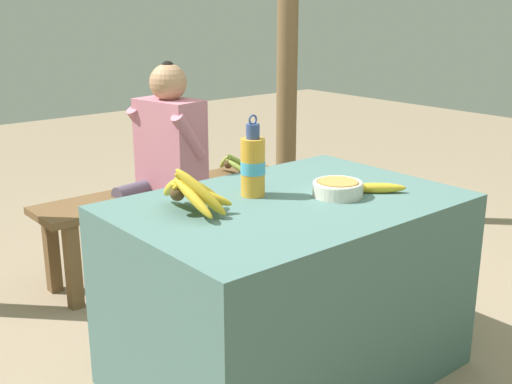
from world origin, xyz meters
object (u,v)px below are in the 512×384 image
at_px(serving_bowl, 338,188).
at_px(banana_bunch_green, 233,164).
at_px(banana_bunch_ripe, 190,191).
at_px(seated_vendor, 164,154).
at_px(wooden_bench, 170,202).
at_px(loose_banana_front, 376,188).
at_px(water_bottle, 253,165).
at_px(support_post_far, 287,40).

distance_m(serving_bowl, banana_bunch_green, 1.34).
xyz_separation_m(banana_bunch_ripe, seated_vendor, (0.52, 1.01, -0.13)).
relative_size(wooden_bench, banana_bunch_green, 5.14).
relative_size(serving_bowl, wooden_bench, 0.13).
height_order(serving_bowl, seated_vendor, seated_vendor).
bearing_deg(wooden_bench, loose_banana_front, -86.19).
relative_size(banana_bunch_ripe, loose_banana_front, 1.77).
bearing_deg(banana_bunch_green, wooden_bench, -179.82).
height_order(serving_bowl, water_bottle, water_bottle).
distance_m(water_bottle, banana_bunch_green, 1.29).
xyz_separation_m(banana_bunch_ripe, water_bottle, (0.29, 0.02, 0.04)).
relative_size(water_bottle, banana_bunch_green, 1.08).
xyz_separation_m(loose_banana_front, seated_vendor, (-0.14, 1.26, -0.08)).
xyz_separation_m(serving_bowl, loose_banana_front, (0.14, -0.06, -0.01)).
height_order(banana_bunch_ripe, banana_bunch_green, banana_bunch_ripe).
xyz_separation_m(wooden_bench, support_post_far, (1.07, 0.27, 0.78)).
bearing_deg(serving_bowl, wooden_bench, 87.59).
bearing_deg(wooden_bench, banana_bunch_green, 0.18).
bearing_deg(water_bottle, banana_bunch_green, 55.46).
bearing_deg(banana_bunch_ripe, serving_bowl, -19.69).
height_order(serving_bowl, banana_bunch_green, serving_bowl).
xyz_separation_m(seated_vendor, banana_bunch_green, (0.47, 0.04, -0.13)).
height_order(loose_banana_front, seated_vendor, seated_vendor).
height_order(banana_bunch_ripe, loose_banana_front, banana_bunch_ripe).
bearing_deg(water_bottle, wooden_bench, 74.58).
xyz_separation_m(banana_bunch_ripe, banana_bunch_green, (1.00, 1.05, -0.26)).
relative_size(water_bottle, support_post_far, 0.13).
relative_size(serving_bowl, water_bottle, 0.62).
distance_m(loose_banana_front, support_post_far, 1.90).
bearing_deg(support_post_far, loose_banana_front, -122.26).
distance_m(wooden_bench, support_post_far, 1.36).
distance_m(serving_bowl, water_bottle, 0.32).
xyz_separation_m(loose_banana_front, banana_bunch_green, (0.34, 1.30, -0.21)).
distance_m(banana_bunch_ripe, support_post_far, 2.14).
height_order(loose_banana_front, wooden_bench, loose_banana_front).
bearing_deg(seated_vendor, water_bottle, 65.99).
bearing_deg(banana_bunch_ripe, loose_banana_front, -20.77).
relative_size(seated_vendor, support_post_far, 0.48).
bearing_deg(banana_bunch_ripe, water_bottle, 3.78).
relative_size(loose_banana_front, banana_bunch_green, 0.69).
relative_size(serving_bowl, banana_bunch_green, 0.67).
height_order(serving_bowl, wooden_bench, serving_bowl).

